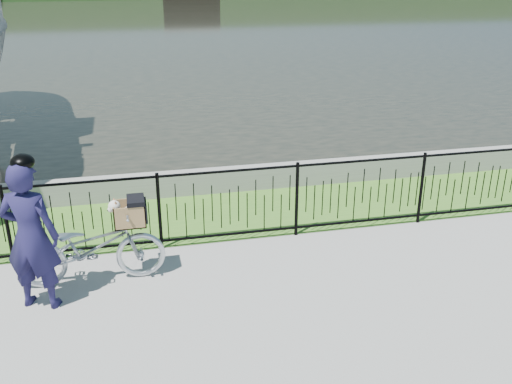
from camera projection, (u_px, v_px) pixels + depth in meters
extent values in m
plane|color=gray|center=(254.00, 300.00, 6.94)|extent=(120.00, 120.00, 0.00)
cube|color=#447524|center=(219.00, 214.00, 9.28)|extent=(60.00, 2.00, 0.01)
plane|color=#27261E|center=(143.00, 24.00, 36.74)|extent=(120.00, 120.00, 0.00)
cube|color=gray|center=(210.00, 181.00, 10.11)|extent=(60.00, 0.30, 0.40)
imported|color=silver|center=(91.00, 247.00, 7.17)|extent=(1.85, 0.64, 0.97)
cube|color=black|center=(131.00, 224.00, 7.18)|extent=(0.38, 0.18, 0.02)
cube|color=olive|center=(131.00, 224.00, 7.17)|extent=(0.39, 0.31, 0.01)
cube|color=olive|center=(129.00, 209.00, 7.25)|extent=(0.39, 0.02, 0.29)
cube|color=olive|center=(130.00, 219.00, 6.99)|extent=(0.39, 0.01, 0.29)
cube|color=olive|center=(145.00, 212.00, 7.16)|extent=(0.02, 0.31, 0.29)
cube|color=olive|center=(114.00, 215.00, 7.08)|extent=(0.02, 0.31, 0.29)
cube|color=black|center=(135.00, 200.00, 7.07)|extent=(0.21, 0.33, 0.06)
cube|color=black|center=(146.00, 210.00, 7.15)|extent=(0.02, 0.33, 0.24)
ellipsoid|color=silver|center=(128.00, 215.00, 7.12)|extent=(0.31, 0.22, 0.20)
sphere|color=silver|center=(114.00, 206.00, 7.02)|extent=(0.15, 0.15, 0.15)
sphere|color=silver|center=(110.00, 210.00, 7.00)|extent=(0.07, 0.07, 0.07)
sphere|color=black|center=(108.00, 210.00, 6.99)|extent=(0.02, 0.02, 0.02)
cone|color=#9C6441|center=(114.00, 200.00, 7.05)|extent=(0.06, 0.08, 0.08)
cone|color=#9C6441|center=(115.00, 203.00, 6.96)|extent=(0.06, 0.08, 0.08)
imported|color=#1A163E|center=(31.00, 236.00, 6.51)|extent=(0.76, 0.62, 1.82)
ellipsoid|color=black|center=(18.00, 163.00, 6.18)|extent=(0.26, 0.29, 0.18)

